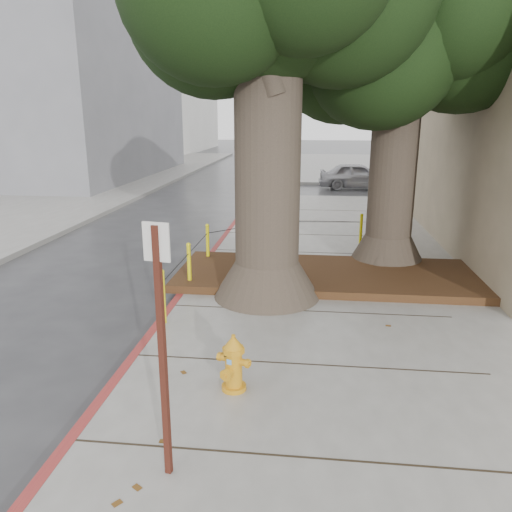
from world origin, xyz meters
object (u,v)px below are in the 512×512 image
Objects in this scene: fire_hydrant at (233,363)px; car_dark at (58,178)px; car_silver at (358,176)px; signpost at (162,340)px.

fire_hydrant is 21.35m from car_dark.
fire_hydrant is 19.86m from car_silver.
car_dark is (-14.73, -1.71, -0.11)m from car_silver.
car_dark is at bearing 130.24° from signpost.
car_silver is at bearing 1.56° from car_dark.
car_silver is 1.02× the size of car_dark.
car_dark is (-11.64, 17.91, 0.02)m from fire_hydrant.
car_dark is at bearing 144.15° from fire_hydrant.
car_silver is (3.49, 21.20, -0.92)m from signpost.
signpost is at bearing 168.70° from car_silver.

